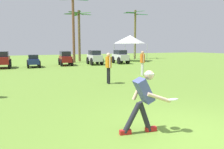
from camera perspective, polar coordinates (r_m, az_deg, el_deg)
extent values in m
plane|color=olive|center=(5.31, 20.09, -14.37)|extent=(80.00, 80.00, 0.00)
cylinder|color=#23232D|center=(5.04, 8.54, -10.81)|extent=(0.37, 0.16, 0.72)
cube|color=red|center=(5.21, 10.11, -13.83)|extent=(0.27, 0.13, 0.10)
cylinder|color=#23232D|center=(4.92, 5.21, -11.21)|extent=(0.45, 0.17, 0.69)
cube|color=red|center=(4.98, 3.51, -14.78)|extent=(0.27, 0.13, 0.10)
cube|color=#4C5699|center=(4.87, 8.29, -4.14)|extent=(0.47, 0.39, 0.57)
sphere|color=beige|center=(4.86, 9.68, -0.17)|extent=(0.24, 0.24, 0.21)
cylinder|color=white|center=(4.86, 9.68, 0.18)|extent=(0.24, 0.24, 0.03)
cylinder|color=beige|center=(4.87, 12.16, -5.93)|extent=(0.58, 0.16, 0.27)
cylinder|color=beige|center=(5.03, 6.80, -3.96)|extent=(0.29, 0.12, 0.49)
cylinder|color=white|center=(5.02, 15.48, -6.28)|extent=(0.26, 0.26, 0.07)
cylinder|color=silver|center=(14.06, 8.01, 1.40)|extent=(0.13, 0.13, 0.82)
cylinder|color=silver|center=(14.23, 7.78, 1.48)|extent=(0.13, 0.13, 0.82)
cube|color=orange|center=(14.09, 7.95, 4.19)|extent=(0.27, 0.38, 0.54)
cylinder|color=tan|center=(13.89, 8.23, 4.17)|extent=(0.09, 0.09, 0.52)
cylinder|color=tan|center=(14.29, 7.68, 4.28)|extent=(0.09, 0.09, 0.52)
sphere|color=tan|center=(14.07, 7.98, 5.69)|extent=(0.24, 0.24, 0.20)
cylinder|color=black|center=(10.92, -0.76, -0.36)|extent=(0.12, 0.12, 0.82)
cylinder|color=black|center=(11.09, -1.09, -0.23)|extent=(0.12, 0.12, 0.82)
cube|color=orange|center=(10.93, -0.93, 3.24)|extent=(0.22, 0.35, 0.54)
cylinder|color=beige|center=(10.73, -0.53, 3.21)|extent=(0.08, 0.08, 0.52)
cylinder|color=beige|center=(11.13, -1.32, 3.37)|extent=(0.08, 0.08, 0.52)
sphere|color=beige|center=(10.91, -0.94, 5.17)|extent=(0.21, 0.21, 0.20)
cube|color=maroon|center=(20.52, -26.57, 3.35)|extent=(1.07, 2.39, 0.60)
cube|color=#1E232B|center=(20.54, -26.64, 4.80)|extent=(0.92, 1.58, 0.44)
cylinder|color=black|center=(21.28, -25.05, 2.76)|extent=(0.21, 0.73, 0.72)
cylinder|color=black|center=(19.73, -25.26, 2.41)|extent=(0.21, 0.73, 0.72)
cube|color=navy|center=(20.33, -19.85, 3.25)|extent=(0.99, 2.24, 0.42)
cube|color=#1E232B|center=(20.20, -19.89, 4.36)|extent=(0.84, 1.13, 0.38)
cylinder|color=black|center=(21.10, -21.13, 2.77)|extent=(0.21, 0.61, 0.60)
cylinder|color=black|center=(21.13, -18.69, 2.89)|extent=(0.21, 0.61, 0.60)
cylinder|color=black|center=(19.57, -21.05, 2.42)|extent=(0.21, 0.61, 0.60)
cylinder|color=black|center=(19.60, -18.42, 2.55)|extent=(0.21, 0.61, 0.60)
cube|color=maroon|center=(21.32, -12.08, 3.99)|extent=(1.16, 2.47, 0.55)
cube|color=#1E232B|center=(21.44, -12.17, 5.36)|extent=(0.99, 1.86, 0.46)
cylinder|color=black|center=(22.11, -13.58, 3.36)|extent=(0.23, 0.67, 0.66)
cylinder|color=black|center=(22.23, -11.12, 3.45)|extent=(0.23, 0.67, 0.66)
cylinder|color=black|center=(20.45, -13.08, 3.03)|extent=(0.23, 0.67, 0.66)
cylinder|color=black|center=(20.58, -10.42, 3.13)|extent=(0.23, 0.67, 0.66)
cube|color=silver|center=(21.70, -4.56, 4.34)|extent=(1.15, 2.42, 0.60)
cube|color=#1E232B|center=(21.72, -4.61, 5.72)|extent=(0.98, 1.61, 0.44)
cylinder|color=black|center=(22.34, -6.31, 3.65)|extent=(0.23, 0.73, 0.72)
cylinder|color=black|center=(22.60, -3.89, 3.73)|extent=(0.23, 0.73, 0.72)
cylinder|color=black|center=(20.84, -5.28, 3.37)|extent=(0.23, 0.73, 0.72)
cylinder|color=black|center=(21.11, -2.70, 3.45)|extent=(0.23, 0.73, 0.72)
cube|color=silver|center=(22.95, 2.19, 4.55)|extent=(1.06, 2.38, 0.60)
cube|color=#1E232B|center=(22.97, 2.14, 5.85)|extent=(0.92, 1.58, 0.44)
cylinder|color=black|center=(23.49, 0.30, 3.90)|extent=(0.21, 0.73, 0.72)
cylinder|color=black|center=(23.88, 2.48, 3.96)|extent=(0.21, 0.73, 0.72)
cylinder|color=black|center=(22.06, 1.87, 3.64)|extent=(0.21, 0.73, 0.72)
cylinder|color=black|center=(22.48, 4.15, 3.70)|extent=(0.21, 0.73, 0.72)
cylinder|color=brown|center=(24.46, -10.04, 11.62)|extent=(0.28, 0.28, 7.27)
ellipsoid|color=#225F34|center=(25.08, -8.13, 18.78)|extent=(1.78, 0.28, 0.20)
cylinder|color=brown|center=(26.05, -8.57, 9.86)|extent=(0.29, 0.29, 5.86)
ellipsoid|color=#2D5F26|center=(26.67, -6.94, 15.34)|extent=(1.76, 0.56, 0.18)
ellipsoid|color=#2D5F26|center=(27.02, -8.05, 15.36)|extent=(1.16, 1.42, 0.17)
ellipsoid|color=#2D5F26|center=(27.01, -9.51, 15.06)|extent=(0.56, 1.70, 0.19)
ellipsoid|color=#2D5F26|center=(26.58, -10.63, 15.32)|extent=(1.65, 1.25, 0.17)
ellipsoid|color=#2D5F26|center=(25.82, -10.00, 15.71)|extent=(1.45, 0.82, 0.17)
ellipsoid|color=#2D5F26|center=(25.49, -8.46, 15.87)|extent=(0.50, 1.63, 0.16)
ellipsoid|color=#2D5F26|center=(25.84, -7.09, 15.69)|extent=(1.28, 1.41, 0.17)
cylinder|color=brown|center=(30.99, 6.03, 10.30)|extent=(0.28, 0.28, 6.66)
ellipsoid|color=#295E37|center=(31.63, 7.83, 15.27)|extent=(2.01, 0.49, 0.20)
ellipsoid|color=#295E37|center=(32.11, 6.38, 15.38)|extent=(1.32, 1.51, 0.19)
ellipsoid|color=#295E37|center=(31.58, 4.52, 15.80)|extent=(1.35, 1.54, 0.15)
ellipsoid|color=#295E37|center=(30.72, 4.91, 15.79)|extent=(1.66, 0.55, 0.19)
ellipsoid|color=#295E37|center=(30.49, 6.23, 15.89)|extent=(0.90, 1.50, 0.19)
ellipsoid|color=#295E37|center=(31.02, 7.38, 16.09)|extent=(1.06, 1.29, 0.14)
cylinder|color=#B2B5BA|center=(28.29, 5.88, 5.92)|extent=(0.06, 0.06, 2.10)
cylinder|color=#B2B5BA|center=(26.95, 0.55, 5.87)|extent=(0.06, 0.06, 2.10)
cylinder|color=#B2B5BA|center=(25.84, 9.11, 5.69)|extent=(0.06, 0.06, 2.10)
cylinder|color=#B2B5BA|center=(24.37, 3.42, 5.65)|extent=(0.06, 0.06, 2.10)
pyramid|color=white|center=(26.32, 4.78, 9.14)|extent=(3.02, 3.02, 0.97)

